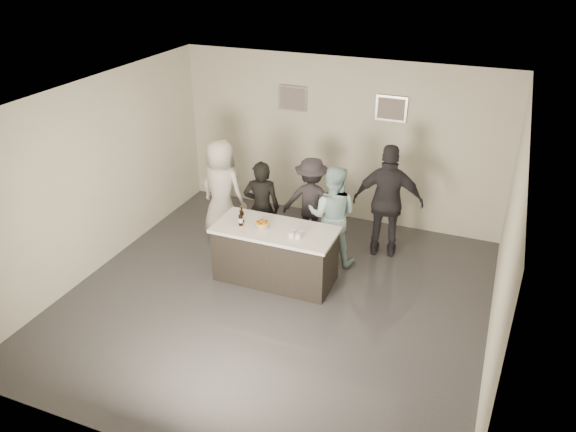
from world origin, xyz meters
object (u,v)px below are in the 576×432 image
(person_guest_left, at_px, (222,189))
(person_guest_back, at_px, (311,201))
(bar_counter, at_px, (275,254))
(person_main_blue, at_px, (332,215))
(beer_bottle_a, at_px, (242,214))
(person_main_black, at_px, (262,208))
(person_guest_right, at_px, (388,202))
(beer_bottle_b, at_px, (241,218))
(cake, at_px, (262,225))

(person_guest_left, distance_m, person_guest_back, 1.57)
(bar_counter, xyz_separation_m, person_main_blue, (0.63, 0.85, 0.39))
(bar_counter, height_order, person_guest_back, person_guest_back)
(bar_counter, bearing_deg, beer_bottle_a, 179.58)
(person_guest_back, bearing_deg, person_main_blue, 126.17)
(person_main_black, bearing_deg, beer_bottle_a, 72.64)
(bar_counter, relative_size, beer_bottle_a, 7.15)
(beer_bottle_a, distance_m, person_guest_right, 2.40)
(beer_bottle_b, relative_size, person_guest_left, 0.15)
(cake, distance_m, person_guest_left, 1.62)
(person_main_blue, bearing_deg, person_guest_back, -49.50)
(person_main_blue, relative_size, person_guest_right, 0.87)
(beer_bottle_b, bearing_deg, person_guest_left, 129.75)
(cake, xyz_separation_m, person_main_black, (-0.35, 0.76, -0.12))
(person_main_black, height_order, person_guest_left, person_guest_left)
(person_guest_right, bearing_deg, person_main_black, 9.83)
(cake, relative_size, person_main_blue, 0.12)
(person_guest_right, distance_m, person_guest_back, 1.32)
(bar_counter, bearing_deg, cake, -166.46)
(bar_counter, bearing_deg, person_guest_right, 45.26)
(cake, height_order, beer_bottle_a, beer_bottle_a)
(person_main_blue, bearing_deg, beer_bottle_a, 29.86)
(person_main_blue, relative_size, person_guest_back, 1.09)
(person_main_black, xyz_separation_m, person_guest_left, (-0.89, 0.28, 0.07))
(beer_bottle_b, bearing_deg, person_main_black, 91.47)
(person_main_black, bearing_deg, person_guest_left, -34.08)
(person_guest_back, bearing_deg, person_guest_right, 171.75)
(bar_counter, height_order, person_guest_left, person_guest_left)
(cake, relative_size, person_guest_left, 0.11)
(beer_bottle_a, distance_m, person_main_blue, 1.47)
(beer_bottle_b, xyz_separation_m, person_main_blue, (1.15, 0.95, -0.19))
(bar_counter, relative_size, cake, 9.49)
(beer_bottle_a, height_order, person_main_black, person_main_black)
(person_main_blue, distance_m, person_guest_back, 0.75)
(person_guest_right, bearing_deg, bar_counter, 35.41)
(person_main_black, xyz_separation_m, person_guest_right, (1.94, 0.69, 0.15))
(person_guest_back, bearing_deg, beer_bottle_b, 57.06)
(person_main_blue, bearing_deg, person_guest_left, -9.68)
(person_guest_left, bearing_deg, bar_counter, 155.06)
(beer_bottle_a, relative_size, person_guest_left, 0.15)
(bar_counter, xyz_separation_m, person_guest_back, (0.09, 1.37, 0.32))
(person_guest_back, bearing_deg, cake, 68.58)
(person_main_blue, xyz_separation_m, person_guest_back, (-0.54, 0.51, -0.07))
(beer_bottle_b, height_order, person_main_black, person_main_black)
(person_main_black, bearing_deg, person_guest_right, -177.08)
(cake, bearing_deg, beer_bottle_a, 172.22)
(bar_counter, distance_m, person_main_blue, 1.13)
(cake, relative_size, beer_bottle_a, 0.75)
(person_main_black, bearing_deg, cake, 98.26)
(beer_bottle_b, xyz_separation_m, person_guest_back, (0.62, 1.46, -0.26))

